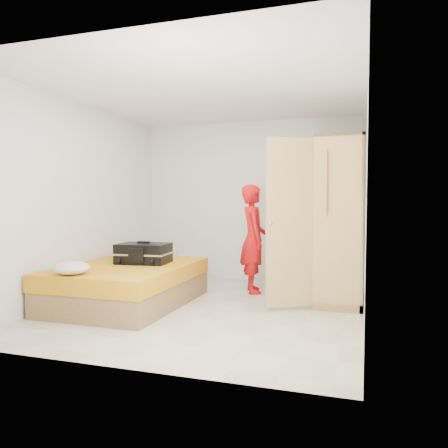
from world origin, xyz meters
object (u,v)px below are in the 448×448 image
(wardrobe, at_px, (337,225))
(round_cushion, at_px, (72,268))
(bed, at_px, (128,285))
(person, at_px, (253,239))
(suitcase, at_px, (144,253))

(wardrobe, xyz_separation_m, round_cushion, (-2.72, -1.76, -0.43))
(bed, relative_size, person, 1.31)
(wardrobe, relative_size, person, 1.36)
(person, xyz_separation_m, suitcase, (-1.22, -0.99, -0.14))
(round_cushion, bearing_deg, wardrobe, 32.87)
(bed, relative_size, wardrobe, 0.96)
(wardrobe, xyz_separation_m, suitcase, (-2.40, -0.72, -0.37))
(bed, xyz_separation_m, suitcase, (0.11, 0.22, 0.38))
(bed, height_order, suitcase, suitcase)
(wardrobe, bearing_deg, round_cushion, -147.13)
(suitcase, xyz_separation_m, round_cushion, (-0.32, -1.04, -0.06))
(suitcase, bearing_deg, person, 33.47)
(person, bearing_deg, bed, 109.49)
(person, height_order, suitcase, person)
(bed, xyz_separation_m, round_cushion, (-0.22, -0.82, 0.32))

